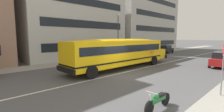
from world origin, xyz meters
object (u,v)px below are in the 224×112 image
Objects in this scene: parked_car_red_mid_block at (222,60)px; stop_sign_post at (224,56)px; parked_car_black_near_corner at (166,49)px; parked_car_silver_beside_sign at (148,51)px; motorcycle_near_kerb at (159,100)px; school_bus at (121,51)px; street_lamp at (118,30)px.

stop_sign_post is at bearing 9.04° from parked_car_red_mid_block.
parked_car_red_mid_block and parked_car_black_near_corner have the same top height.
parked_car_silver_beside_sign reaches higher than motorcycle_near_kerb.
school_bus is 2.02× the size of street_lamp.
parked_car_red_mid_block is 14.00m from street_lamp.
school_bus is 4.75× the size of stop_sign_post.
school_bus is 6.88× the size of motorcycle_near_kerb.
motorcycle_near_kerb is at bearing 159.30° from stop_sign_post.
motorcycle_near_kerb is at bearing -154.59° from parked_car_black_near_corner.
parked_car_red_mid_block is 1.01× the size of parked_car_black_near_corner.
street_lamp reaches higher than parked_car_red_mid_block.
school_bus is 11.84m from parked_car_silver_beside_sign.
parked_car_red_mid_block is 11.53m from parked_car_silver_beside_sign.
parked_car_silver_beside_sign is at bearing 46.14° from stop_sign_post.
school_bus reaches higher than parked_car_silver_beside_sign.
parked_car_silver_beside_sign is (-6.96, -0.34, 0.00)m from parked_car_black_near_corner.
parked_car_red_mid_block is 0.58× the size of street_lamp.
parked_car_silver_beside_sign is at bearing 19.99° from school_bus.
street_lamp is (-5.09, 2.15, 3.47)m from parked_car_silver_beside_sign.
school_bus is at bearing -133.84° from street_lamp.
parked_car_silver_beside_sign is 1.36× the size of stop_sign_post.
school_bus is 11.02m from parked_car_red_mid_block.
parked_car_black_near_corner is 1.97× the size of motorcycle_near_kerb.
school_bus is 3.49× the size of parked_car_silver_beside_sign.
parked_car_red_mid_block is at bearing -131.52° from parked_car_black_near_corner.
parked_car_silver_beside_sign is at bearing -178.68° from parked_car_black_near_corner.
street_lamp is at bearing 169.97° from parked_car_black_near_corner.
parked_car_red_mid_block and parked_car_silver_beside_sign have the same top height.
parked_car_red_mid_block is at bearing -79.97° from street_lamp.
parked_car_red_mid_block is at bearing -40.74° from school_bus.
motorcycle_near_kerb is 0.69× the size of stop_sign_post.
parked_car_black_near_corner is at bearing -153.37° from motorcycle_near_kerb.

